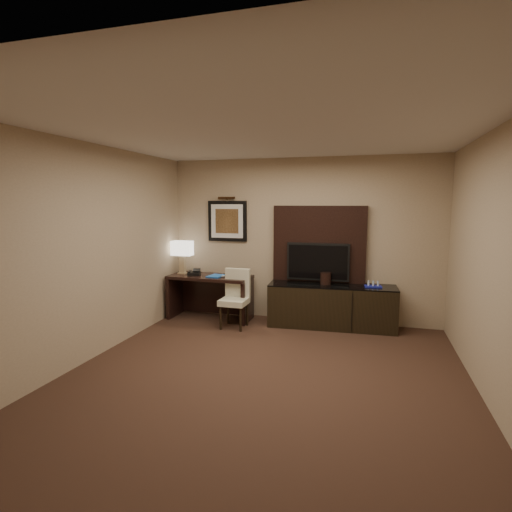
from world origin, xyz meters
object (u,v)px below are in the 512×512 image
(desk_chair, at_px, (234,301))
(minibar_tray, at_px, (373,284))
(desk, at_px, (210,297))
(desk_phone, at_px, (194,272))
(table_lamp, at_px, (182,256))
(ice_bucket, at_px, (326,278))
(tv, at_px, (318,262))
(credenza, at_px, (331,306))

(desk_chair, height_order, minibar_tray, desk_chair)
(desk, height_order, desk_chair, desk_chair)
(desk, xyz_separation_m, desk_phone, (-0.27, -0.04, 0.42))
(table_lamp, xyz_separation_m, ice_bucket, (2.46, 0.07, -0.27))
(desk, distance_m, table_lamp, 0.86)
(tv, distance_m, ice_bucket, 0.31)
(desk, bearing_deg, desk_phone, -169.52)
(credenza, distance_m, tv, 0.74)
(tv, height_order, ice_bucket, tv)
(tv, distance_m, desk_chair, 1.49)
(tv, height_order, desk_phone, tv)
(minibar_tray, bearing_deg, tv, 171.31)
(desk_chair, height_order, ice_bucket, ice_bucket)
(table_lamp, distance_m, minibar_tray, 3.20)
(desk, height_order, table_lamp, table_lamp)
(desk, height_order, minibar_tray, minibar_tray)
(ice_bucket, distance_m, minibar_tray, 0.73)
(desk, distance_m, credenza, 2.03)
(desk, xyz_separation_m, desk_chair, (0.55, -0.37, 0.06))
(tv, relative_size, ice_bucket, 5.34)
(desk_chair, relative_size, ice_bucket, 4.58)
(ice_bucket, relative_size, minibar_tray, 0.73)
(credenza, distance_m, desk_chair, 1.55)
(desk_phone, bearing_deg, credenza, -11.44)
(credenza, xyz_separation_m, table_lamp, (-2.56, -0.04, 0.71))
(table_lamp, relative_size, desk_phone, 2.96)
(credenza, bearing_deg, tv, 147.01)
(credenza, bearing_deg, table_lamp, 177.61)
(table_lamp, bearing_deg, tv, 4.52)
(tv, xyz_separation_m, desk_chair, (-1.23, -0.61, -0.59))
(tv, xyz_separation_m, table_lamp, (-2.32, -0.18, 0.03))
(desk, distance_m, minibar_tray, 2.68)
(credenza, bearing_deg, desk, 179.47)
(table_lamp, height_order, desk_phone, table_lamp)
(desk_phone, relative_size, ice_bucket, 1.10)
(table_lamp, xyz_separation_m, desk_phone, (0.26, -0.10, -0.25))
(minibar_tray, bearing_deg, desk, -177.69)
(desk, distance_m, desk_chair, 0.67)
(desk, xyz_separation_m, table_lamp, (-0.53, 0.06, 0.68))
(tv, bearing_deg, credenza, -29.64)
(desk_phone, bearing_deg, tv, -7.16)
(ice_bucket, bearing_deg, credenza, -13.65)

